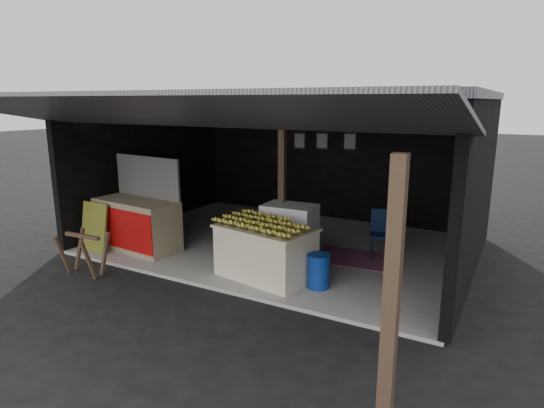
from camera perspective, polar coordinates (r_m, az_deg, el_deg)
The scene contains 13 objects.
ground at distance 7.28m, azimuth -8.05°, elevation -10.55°, with size 80.00×80.00×0.00m, color black.
concrete_slab at distance 9.25m, azimuth 1.36°, elevation -5.08°, with size 7.00×5.00×0.06m, color gray.
shophouse at distance 9.11m, azimuth 2.37°, elevation 7.95°, with size 7.40×7.29×3.02m.
banana_table at distance 7.38m, azimuth -0.81°, elevation -6.03°, with size 1.69×1.20×0.85m.
banana_pile at distance 7.24m, azimuth -0.83°, elevation -2.22°, with size 1.43×0.86×0.17m, color gold, non-canonical shape.
white_crate at distance 8.15m, azimuth 2.20°, elevation -3.61°, with size 0.94×0.66×1.02m.
neighbor_stall at distance 9.15m, azimuth -16.57°, elevation -2.18°, with size 1.78×0.92×1.77m.
green_signboard at distance 9.26m, azimuth -21.43°, elevation -2.73°, with size 0.63×0.04×0.94m, color black.
sawhorse at distance 8.24m, azimuth -22.58°, elevation -5.28°, with size 0.74×0.67×0.71m.
water_barrel at distance 7.08m, azimuth 5.86°, elevation -8.48°, with size 0.34×0.34×0.50m, color navy.
plastic_chair at distance 8.56m, azimuth 13.64°, elevation -3.13°, with size 0.52×0.52×0.88m.
magenta_rug at distance 8.49m, azimuth 10.64°, elevation -6.73°, with size 1.50×1.00×0.01m, color #6A1753.
picture_frames at distance 11.08m, azimuth 6.50°, elevation 7.87°, with size 1.62×0.04×0.46m.
Camera 1 is at (4.11, -5.28, 2.88)m, focal length 30.00 mm.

